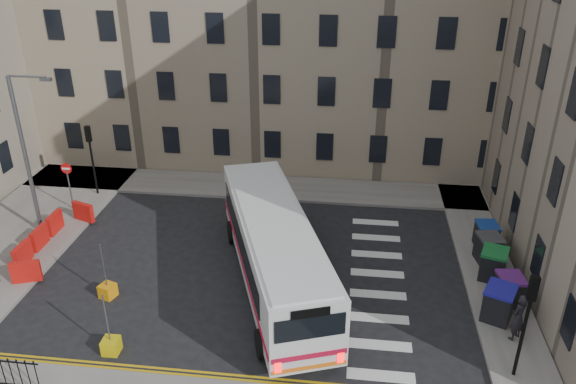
% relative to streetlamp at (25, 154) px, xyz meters
% --- Properties ---
extents(ground, '(120.00, 120.00, 0.00)m').
position_rel_streetlamp_xyz_m(ground, '(13.00, -2.00, -4.34)').
color(ground, black).
rests_on(ground, ground).
extents(pavement_north, '(36.00, 3.20, 0.15)m').
position_rel_streetlamp_xyz_m(pavement_north, '(7.00, 6.60, -4.26)').
color(pavement_north, slate).
rests_on(pavement_north, ground).
extents(pavement_east, '(2.40, 26.00, 0.15)m').
position_rel_streetlamp_xyz_m(pavement_east, '(22.00, 2.00, -4.26)').
color(pavement_east, slate).
rests_on(pavement_east, ground).
extents(pavement_west, '(6.00, 22.00, 0.15)m').
position_rel_streetlamp_xyz_m(pavement_west, '(-1.00, -1.00, -4.26)').
color(pavement_west, slate).
rests_on(pavement_west, ground).
extents(terrace_north, '(38.30, 10.80, 17.20)m').
position_rel_streetlamp_xyz_m(terrace_north, '(6.00, 13.50, 4.28)').
color(terrace_north, gray).
rests_on(terrace_north, ground).
extents(traffic_light_east, '(0.28, 0.22, 4.10)m').
position_rel_streetlamp_xyz_m(traffic_light_east, '(21.60, -7.50, -1.47)').
color(traffic_light_east, black).
rests_on(traffic_light_east, pavement_east).
extents(traffic_light_nw, '(0.28, 0.22, 4.10)m').
position_rel_streetlamp_xyz_m(traffic_light_nw, '(1.00, 4.50, -1.47)').
color(traffic_light_nw, black).
rests_on(traffic_light_nw, pavement_west).
extents(streetlamp, '(0.50, 0.22, 8.14)m').
position_rel_streetlamp_xyz_m(streetlamp, '(0.00, 0.00, 0.00)').
color(streetlamp, '#595B5E').
rests_on(streetlamp, pavement_west).
extents(no_entry_north, '(0.60, 0.08, 3.00)m').
position_rel_streetlamp_xyz_m(no_entry_north, '(0.50, 2.50, -2.26)').
color(no_entry_north, '#595B5E').
rests_on(no_entry_north, pavement_west).
extents(roadworks_barriers, '(1.66, 6.26, 1.00)m').
position_rel_streetlamp_xyz_m(roadworks_barriers, '(1.16, -1.50, -3.69)').
color(roadworks_barriers, red).
rests_on(roadworks_barriers, pavement_west).
extents(bus, '(6.63, 12.29, 3.29)m').
position_rel_streetlamp_xyz_m(bus, '(12.49, -3.00, -2.44)').
color(bus, silver).
rests_on(bus, ground).
extents(wheelie_bin_a, '(1.53, 1.61, 1.40)m').
position_rel_streetlamp_xyz_m(wheelie_bin_a, '(21.64, -4.35, -3.48)').
color(wheelie_bin_a, black).
rests_on(wheelie_bin_a, pavement_east).
extents(wheelie_bin_b, '(1.11, 1.25, 1.27)m').
position_rel_streetlamp_xyz_m(wheelie_bin_b, '(22.29, -3.28, -3.55)').
color(wheelie_bin_b, black).
rests_on(wheelie_bin_b, pavement_east).
extents(wheelie_bin_c, '(1.42, 1.52, 1.37)m').
position_rel_streetlamp_xyz_m(wheelie_bin_c, '(22.00, -1.48, -3.50)').
color(wheelie_bin_c, black).
rests_on(wheelie_bin_c, pavement_east).
extents(wheelie_bin_d, '(1.23, 1.35, 1.31)m').
position_rel_streetlamp_xyz_m(wheelie_bin_d, '(22.06, -0.15, -3.52)').
color(wheelie_bin_d, black).
rests_on(wheelie_bin_d, pavement_east).
extents(wheelie_bin_e, '(1.07, 1.20, 1.24)m').
position_rel_streetlamp_xyz_m(wheelie_bin_e, '(22.20, 1.16, -3.56)').
color(wheelie_bin_e, black).
rests_on(wheelie_bin_e, pavement_east).
extents(pedestrian, '(0.84, 0.83, 1.96)m').
position_rel_streetlamp_xyz_m(pedestrian, '(22.05, -5.55, -3.21)').
color(pedestrian, black).
rests_on(pedestrian, pavement_east).
extents(bollard_yellow, '(0.76, 0.76, 0.60)m').
position_rel_streetlamp_xyz_m(bollard_yellow, '(5.58, -4.75, -4.04)').
color(bollard_yellow, orange).
rests_on(bollard_yellow, ground).
extents(bollard_chevron, '(0.61, 0.61, 0.60)m').
position_rel_streetlamp_xyz_m(bollard_chevron, '(7.11, -8.00, -4.04)').
color(bollard_chevron, gold).
rests_on(bollard_chevron, ground).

